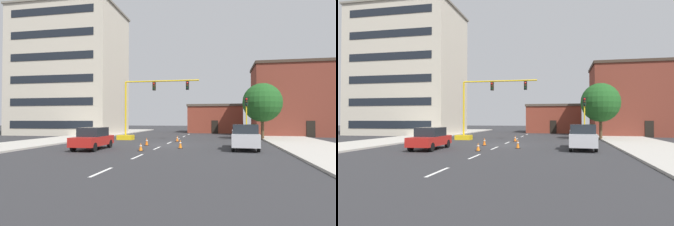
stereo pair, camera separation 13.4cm
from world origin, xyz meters
The scene contains 22 objects.
ground_plane centered at (0.00, 0.00, 0.00)m, with size 160.00×160.00×0.00m, color #2D2D30.
sidewalk_left centered at (-12.84, 8.00, 0.07)m, with size 6.00×56.00×0.14m, color #B2ADA3.
sidewalk_right centered at (12.84, 8.00, 0.07)m, with size 6.00×56.00×0.14m, color #B2ADA3.
lane_stripe_seg_0 centered at (0.00, -14.00, 0.00)m, with size 0.16×2.40×0.01m, color silver.
lane_stripe_seg_1 centered at (0.00, -8.50, 0.00)m, with size 0.16×2.40×0.01m, color silver.
lane_stripe_seg_2 centered at (0.00, -3.00, 0.00)m, with size 0.16×2.40×0.01m, color silver.
lane_stripe_seg_3 centered at (0.00, 2.50, 0.00)m, with size 0.16×2.40×0.01m, color silver.
lane_stripe_seg_4 centered at (0.00, 8.00, 0.00)m, with size 0.16×2.40×0.01m, color silver.
lane_stripe_seg_5 centered at (0.00, 13.50, 0.00)m, with size 0.16×2.40×0.01m, color silver.
lane_stripe_seg_6 centered at (0.00, 19.00, 0.00)m, with size 0.16×2.40×0.01m, color silver.
building_tall_left centered at (-18.77, 16.06, 9.93)m, with size 16.30×11.30×19.85m.
building_brick_center centered at (3.94, 27.33, 2.52)m, with size 9.63×8.90×5.02m.
building_row_right centered at (16.70, 18.65, 5.23)m, with size 13.99×8.55×10.44m.
traffic_signal_gantry centered at (-4.58, 5.71, 2.27)m, with size 9.45×1.20×6.83m.
traffic_light_pole_right centered at (7.89, 6.52, 3.53)m, with size 0.32×0.47×4.80m.
tree_right_mid centered at (9.90, 9.00, 4.35)m, with size 4.57×4.57×6.65m.
pickup_truck_silver centered at (7.07, -2.66, 0.97)m, with size 2.22×5.48×1.99m.
sedan_red_near_left centered at (-4.76, -5.01, 0.89)m, with size 1.93×4.53×1.74m.
traffic_cone_roadside_a centered at (-0.71, -5.39, 0.30)m, with size 0.36×0.36×0.62m.
traffic_cone_roadside_b centered at (-1.46, -0.92, 0.35)m, with size 0.36×0.36×0.72m.
traffic_cone_roadside_c centered at (1.93, -2.95, 0.37)m, with size 0.36×0.36×0.74m.
traffic_cone_roadside_d centered at (0.54, 4.15, 0.31)m, with size 0.36×0.36×0.64m.
Camera 2 is at (5.55, -26.14, 2.38)m, focal length 30.69 mm.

